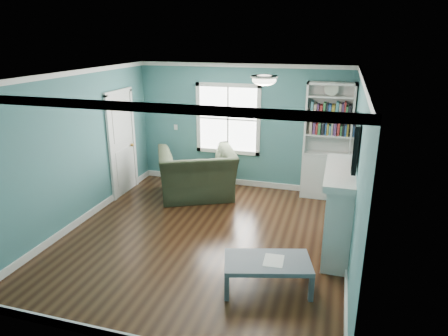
# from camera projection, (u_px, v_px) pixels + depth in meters

# --- Properties ---
(floor) EXTENTS (5.00, 5.00, 0.00)m
(floor) POSITION_uv_depth(u_px,v_px,m) (204.00, 237.00, 6.54)
(floor) COLOR black
(floor) RESTS_ON ground
(room_walls) EXTENTS (5.00, 5.00, 5.00)m
(room_walls) POSITION_uv_depth(u_px,v_px,m) (202.00, 143.00, 6.04)
(room_walls) COLOR teal
(room_walls) RESTS_ON ground
(trim) EXTENTS (4.50, 5.00, 2.60)m
(trim) POSITION_uv_depth(u_px,v_px,m) (203.00, 165.00, 6.15)
(trim) COLOR white
(trim) RESTS_ON ground
(window) EXTENTS (1.40, 0.06, 1.50)m
(window) POSITION_uv_depth(u_px,v_px,m) (228.00, 119.00, 8.42)
(window) COLOR white
(window) RESTS_ON room_walls
(bookshelf) EXTENTS (0.90, 0.35, 2.31)m
(bookshelf) POSITION_uv_depth(u_px,v_px,m) (326.00, 153.00, 7.87)
(bookshelf) COLOR silver
(bookshelf) RESTS_ON ground
(fireplace) EXTENTS (0.44, 1.58, 1.30)m
(fireplace) POSITION_uv_depth(u_px,v_px,m) (339.00, 211.00, 5.96)
(fireplace) COLOR black
(fireplace) RESTS_ON ground
(tv) EXTENTS (0.06, 1.10, 0.65)m
(tv) POSITION_uv_depth(u_px,v_px,m) (355.00, 141.00, 5.59)
(tv) COLOR black
(tv) RESTS_ON fireplace
(door) EXTENTS (0.12, 0.98, 2.17)m
(door) POSITION_uv_depth(u_px,v_px,m) (122.00, 142.00, 8.07)
(door) COLOR silver
(door) RESTS_ON ground
(ceiling_fixture) EXTENTS (0.38, 0.38, 0.15)m
(ceiling_fixture) POSITION_uv_depth(u_px,v_px,m) (264.00, 79.00, 5.58)
(ceiling_fixture) COLOR white
(ceiling_fixture) RESTS_ON room_walls
(light_switch) EXTENTS (0.08, 0.01, 0.12)m
(light_switch) POSITION_uv_depth(u_px,v_px,m) (176.00, 127.00, 8.82)
(light_switch) COLOR white
(light_switch) RESTS_ON room_walls
(recliner) EXTENTS (1.76, 1.52, 1.30)m
(recliner) POSITION_uv_depth(u_px,v_px,m) (197.00, 166.00, 7.98)
(recliner) COLOR black
(recliner) RESTS_ON ground
(coffee_table) EXTENTS (1.22, 0.87, 0.40)m
(coffee_table) POSITION_uv_depth(u_px,v_px,m) (267.00, 264.00, 5.12)
(coffee_table) COLOR #434A51
(coffee_table) RESTS_ON ground
(paper_sheet) EXTENTS (0.27, 0.33, 0.00)m
(paper_sheet) POSITION_uv_depth(u_px,v_px,m) (274.00, 260.00, 5.10)
(paper_sheet) COLOR white
(paper_sheet) RESTS_ON coffee_table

